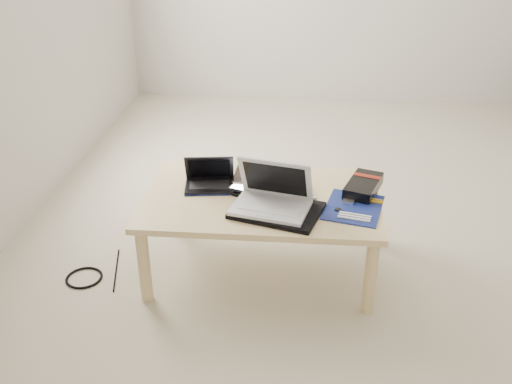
# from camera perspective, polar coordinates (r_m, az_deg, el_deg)

# --- Properties ---
(ground) EXTENTS (4.00, 4.00, 0.00)m
(ground) POSITION_cam_1_polar(r_m,az_deg,el_deg) (3.51, 11.88, -1.17)
(ground) COLOR #C1B49D
(ground) RESTS_ON ground
(coffee_table) EXTENTS (1.10, 0.70, 0.40)m
(coffee_table) POSITION_cam_1_polar(r_m,az_deg,el_deg) (2.69, 0.51, -1.32)
(coffee_table) COLOR #D8C382
(coffee_table) RESTS_ON ground
(book) EXTENTS (0.28, 0.24, 0.03)m
(book) POSITION_cam_1_polar(r_m,az_deg,el_deg) (2.84, 0.59, 1.65)
(book) COLOR black
(book) RESTS_ON coffee_table
(netbook) EXTENTS (0.25, 0.20, 0.16)m
(netbook) POSITION_cam_1_polar(r_m,az_deg,el_deg) (2.75, -4.66, 1.18)
(netbook) COLOR black
(netbook) RESTS_ON coffee_table
(tablet) EXTENTS (0.33, 0.29, 0.02)m
(tablet) POSITION_cam_1_polar(r_m,az_deg,el_deg) (2.75, 0.21, 0.61)
(tablet) COLOR black
(tablet) RESTS_ON coffee_table
(remote) EXTENTS (0.12, 0.25, 0.02)m
(remote) POSITION_cam_1_polar(r_m,az_deg,el_deg) (2.73, 4.84, 0.39)
(remote) COLOR silver
(remote) RESTS_ON coffee_table
(neoprene_sleeve) EXTENTS (0.44, 0.37, 0.02)m
(neoprene_sleeve) POSITION_cam_1_polar(r_m,az_deg,el_deg) (2.53, 2.10, -1.85)
(neoprene_sleeve) COLOR black
(neoprene_sleeve) RESTS_ON coffee_table
(white_laptop) EXTENTS (0.37, 0.30, 0.22)m
(white_laptop) POSITION_cam_1_polar(r_m,az_deg,el_deg) (2.52, 1.64, -0.55)
(white_laptop) COLOR silver
(white_laptop) RESTS_ON neoprene_sleeve
(motherboard) EXTENTS (0.31, 0.35, 0.01)m
(motherboard) POSITION_cam_1_polar(r_m,az_deg,el_deg) (2.60, 9.75, -1.54)
(motherboard) COLOR #0C1051
(motherboard) RESTS_ON coffee_table
(gpu_box) EXTENTS (0.21, 0.29, 0.06)m
(gpu_box) POSITION_cam_1_polar(r_m,az_deg,el_deg) (2.75, 10.69, 0.59)
(gpu_box) COLOR black
(gpu_box) RESTS_ON coffee_table
(cable_coil) EXTENTS (0.14, 0.14, 0.01)m
(cable_coil) POSITION_cam_1_polar(r_m,az_deg,el_deg) (2.71, -1.66, 0.11)
(cable_coil) COLOR black
(cable_coil) RESTS_ON coffee_table
(floor_cable_coil) EXTENTS (0.21, 0.21, 0.01)m
(floor_cable_coil) POSITION_cam_1_polar(r_m,az_deg,el_deg) (2.91, -16.81, -8.21)
(floor_cable_coil) COLOR black
(floor_cable_coil) RESTS_ON ground
(floor_cable_trail) EXTENTS (0.09, 0.35, 0.01)m
(floor_cable_trail) POSITION_cam_1_polar(r_m,az_deg,el_deg) (2.93, -13.80, -7.55)
(floor_cable_trail) COLOR black
(floor_cable_trail) RESTS_ON ground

